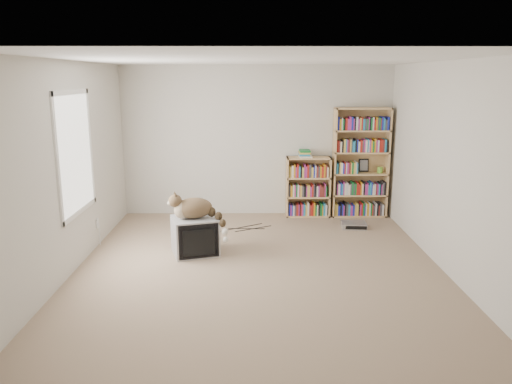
{
  "coord_description": "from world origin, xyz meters",
  "views": [
    {
      "loc": [
        -0.09,
        -5.84,
        2.31
      ],
      "look_at": [
        -0.03,
        1.0,
        0.72
      ],
      "focal_mm": 35.0,
      "sensor_mm": 36.0,
      "label": 1
    }
  ],
  "objects_px": {
    "crt_tv": "(195,236)",
    "bookcase_short": "(308,189)",
    "cat": "(198,211)",
    "dvd_player": "(354,225)",
    "bookcase_tall": "(360,165)"
  },
  "relations": [
    {
      "from": "crt_tv",
      "to": "bookcase_short",
      "type": "distance_m",
      "value": 2.54
    },
    {
      "from": "bookcase_tall",
      "to": "cat",
      "type": "bearing_deg",
      "value": -142.82
    },
    {
      "from": "bookcase_short",
      "to": "dvd_player",
      "type": "xyz_separation_m",
      "value": [
        0.65,
        -0.74,
        -0.43
      ]
    },
    {
      "from": "bookcase_short",
      "to": "dvd_player",
      "type": "distance_m",
      "value": 1.07
    },
    {
      "from": "cat",
      "to": "dvd_player",
      "type": "height_order",
      "value": "cat"
    },
    {
      "from": "bookcase_tall",
      "to": "crt_tv",
      "type": "bearing_deg",
      "value": -144.03
    },
    {
      "from": "bookcase_tall",
      "to": "dvd_player",
      "type": "xyz_separation_m",
      "value": [
        -0.22,
        -0.74,
        -0.82
      ]
    },
    {
      "from": "crt_tv",
      "to": "dvd_player",
      "type": "bearing_deg",
      "value": 8.22
    },
    {
      "from": "cat",
      "to": "dvd_player",
      "type": "xyz_separation_m",
      "value": [
        2.3,
        1.17,
        -0.55
      ]
    },
    {
      "from": "cat",
      "to": "bookcase_short",
      "type": "relative_size",
      "value": 0.8
    },
    {
      "from": "bookcase_tall",
      "to": "dvd_player",
      "type": "height_order",
      "value": "bookcase_tall"
    },
    {
      "from": "cat",
      "to": "crt_tv",
      "type": "bearing_deg",
      "value": 126.67
    },
    {
      "from": "bookcase_tall",
      "to": "bookcase_short",
      "type": "distance_m",
      "value": 0.95
    },
    {
      "from": "crt_tv",
      "to": "bookcase_short",
      "type": "height_order",
      "value": "bookcase_short"
    },
    {
      "from": "crt_tv",
      "to": "bookcase_tall",
      "type": "bearing_deg",
      "value": 18.59
    }
  ]
}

